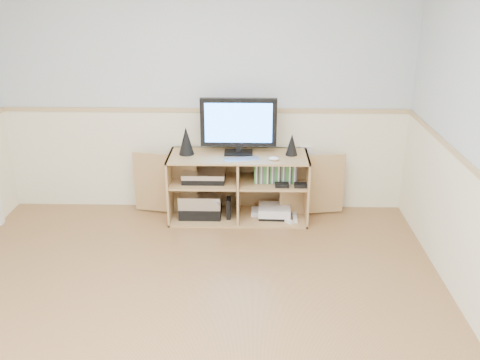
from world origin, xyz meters
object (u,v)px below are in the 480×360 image
media_cabinet (239,184)px  monitor (238,124)px  game_consoles (273,211)px  keyboard (241,160)px

media_cabinet → monitor: (0.00, -0.01, 0.61)m
media_cabinet → game_consoles: 0.44m
monitor → media_cabinet: bearing=90.0°
media_cabinet → game_consoles: media_cabinet is taller
keyboard → game_consoles: bearing=10.6°
monitor → keyboard: 0.34m
keyboard → game_consoles: 0.68m
game_consoles → monitor: bearing=170.0°
media_cabinet → keyboard: 0.38m
monitor → game_consoles: (0.34, -0.06, -0.87)m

